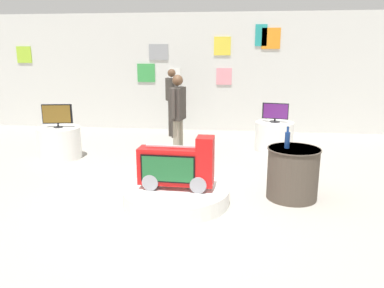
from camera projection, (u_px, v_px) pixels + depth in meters
ground_plane at (174, 200)px, 5.60m from camera, size 30.00×30.00×0.00m
back_wall_display at (205, 73)px, 10.24m from camera, size 12.84×0.13×3.15m
main_display_pedestal at (176, 195)px, 5.49m from camera, size 1.54×1.54×0.23m
novelty_firetruck_tv at (177, 167)px, 5.37m from camera, size 1.09×0.38×0.78m
display_pedestal_left_rear at (60, 143)px, 7.76m from camera, size 0.86×0.86×0.64m
tv_on_left_rear at (57, 115)px, 7.61m from camera, size 0.60×0.18×0.48m
display_pedestal_center_rear at (274, 136)px, 8.34m from camera, size 0.83×0.83×0.64m
tv_on_center_rear at (275, 112)px, 8.20m from camera, size 0.56×0.22×0.42m
side_table_round at (293, 173)px, 5.60m from camera, size 0.78×0.78×0.77m
bottle_on_side_table at (287, 139)px, 5.50m from camera, size 0.08×0.08×0.32m
shopper_browsing_near_truck at (178, 113)px, 7.08m from camera, size 0.27×0.55×1.74m
shopper_browsing_rear at (172, 97)px, 9.51m from camera, size 0.37×0.49×1.73m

